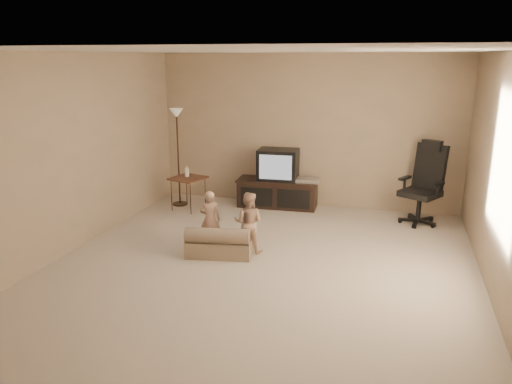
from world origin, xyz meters
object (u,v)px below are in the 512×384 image
(office_chair, at_px, (423,194))
(side_table, at_px, (188,178))
(floor_lamp, at_px, (177,136))
(tv_stand, at_px, (278,183))
(toddler_right, at_px, (248,222))
(toddler_left, at_px, (210,219))
(child_sofa, at_px, (219,244))

(office_chair, bearing_deg, side_table, -144.44)
(side_table, height_order, floor_lamp, floor_lamp)
(tv_stand, distance_m, floor_lamp, 1.84)
(tv_stand, distance_m, toddler_right, 2.06)
(toddler_left, bearing_deg, tv_stand, -114.27)
(tv_stand, bearing_deg, toddler_right, -89.81)
(tv_stand, relative_size, side_table, 1.88)
(tv_stand, bearing_deg, child_sofa, -97.95)
(side_table, xyz_separation_m, toddler_left, (0.96, -1.48, -0.14))
(floor_lamp, xyz_separation_m, toddler_left, (1.21, -1.68, -0.80))
(floor_lamp, distance_m, child_sofa, 2.61)
(office_chair, xyz_separation_m, floor_lamp, (-3.90, -0.14, 0.74))
(tv_stand, height_order, floor_lamp, floor_lamp)
(office_chair, height_order, toddler_right, office_chair)
(side_table, relative_size, child_sofa, 0.83)
(floor_lamp, height_order, child_sofa, floor_lamp)
(side_table, xyz_separation_m, floor_lamp, (-0.25, 0.20, 0.66))
(child_sofa, bearing_deg, toddler_right, 27.24)
(tv_stand, xyz_separation_m, side_table, (-1.37, -0.57, 0.12))
(side_table, xyz_separation_m, toddler_right, (1.48, -1.49, -0.13))
(tv_stand, height_order, toddler_right, tv_stand)
(floor_lamp, relative_size, toddler_left, 2.12)
(side_table, bearing_deg, child_sofa, -56.03)
(floor_lamp, bearing_deg, toddler_right, -44.36)
(child_sofa, distance_m, toddler_left, 0.40)
(floor_lamp, relative_size, toddler_right, 2.05)
(floor_lamp, bearing_deg, office_chair, 2.07)
(office_chair, distance_m, side_table, 3.67)
(floor_lamp, height_order, toddler_right, floor_lamp)
(child_sofa, xyz_separation_m, toddler_left, (-0.21, 0.25, 0.22))
(office_chair, relative_size, toddler_left, 1.63)
(side_table, xyz_separation_m, child_sofa, (1.17, -1.73, -0.36))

